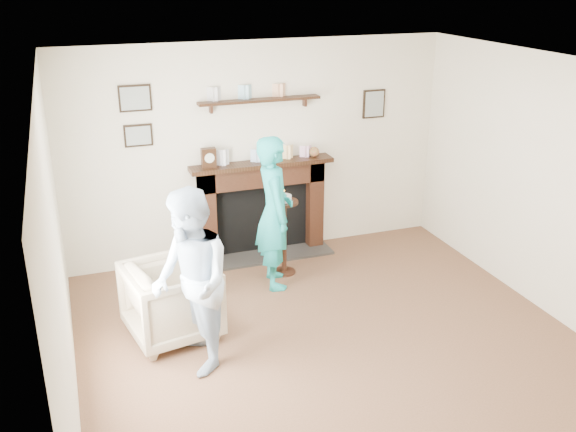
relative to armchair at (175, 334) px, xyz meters
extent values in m
plane|color=brown|center=(1.34, -0.91, 0.00)|extent=(5.00, 5.00, 0.00)
cube|color=silver|center=(1.34, 1.59, 1.25)|extent=(4.50, 0.04, 2.50)
cube|color=silver|center=(-0.91, -0.91, 1.25)|extent=(0.04, 5.00, 2.50)
cube|color=silver|center=(3.59, -0.91, 1.25)|extent=(0.04, 5.00, 2.50)
cube|color=silver|center=(1.34, -0.91, 2.50)|extent=(4.50, 5.00, 0.04)
cube|color=black|center=(0.68, 1.49, 0.55)|extent=(0.18, 0.20, 1.10)
cube|color=black|center=(2.00, 1.49, 0.55)|extent=(0.18, 0.20, 1.10)
cube|color=black|center=(1.34, 1.49, 0.98)|extent=(1.50, 0.20, 0.24)
cube|color=black|center=(1.34, 1.56, 0.43)|extent=(1.14, 0.06, 0.86)
cube|color=#312E2B|center=(1.34, 1.37, 0.01)|extent=(1.60, 0.44, 0.03)
cube|color=black|center=(1.34, 1.46, 1.12)|extent=(1.68, 0.26, 0.05)
cube|color=black|center=(1.34, 1.51, 1.85)|extent=(1.40, 0.15, 0.03)
cube|color=black|center=(-0.01, 1.57, 1.95)|extent=(0.34, 0.03, 0.28)
cube|color=black|center=(-0.01, 1.57, 1.55)|extent=(0.30, 0.03, 0.24)
cube|color=black|center=(2.79, 1.57, 1.70)|extent=(0.28, 0.03, 0.34)
cube|color=black|center=(0.72, 1.46, 1.26)|extent=(0.16, 0.09, 0.22)
cylinder|color=beige|center=(0.72, 1.41, 1.27)|extent=(0.11, 0.01, 0.11)
sphere|color=green|center=(1.98, 1.46, 1.21)|extent=(0.12, 0.12, 0.12)
imported|color=#C5AA92|center=(0.00, 0.00, 0.00)|extent=(0.92, 0.90, 0.72)
imported|color=silver|center=(0.09, -0.56, 0.00)|extent=(0.68, 0.84, 1.60)
imported|color=#20B59B|center=(1.23, 0.68, 0.00)|extent=(0.47, 0.65, 1.65)
cylinder|color=black|center=(1.41, 0.89, 0.01)|extent=(0.25, 0.25, 0.02)
cylinder|color=black|center=(1.41, 0.89, 0.43)|extent=(0.05, 0.05, 0.82)
cylinder|color=black|center=(1.41, 0.89, 0.85)|extent=(0.31, 0.31, 0.03)
cylinder|color=silver|center=(1.41, 0.89, 0.87)|extent=(0.21, 0.21, 0.01)
cylinder|color=white|center=(1.41, 0.89, 0.90)|extent=(0.16, 0.16, 0.06)
cylinder|color=#FFEBA1|center=(1.41, 0.89, 0.95)|extent=(0.01, 0.01, 0.05)
sphere|color=orange|center=(1.41, 0.89, 0.98)|extent=(0.02, 0.02, 0.02)
camera|label=1|loc=(-0.75, -5.28, 3.24)|focal=40.00mm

